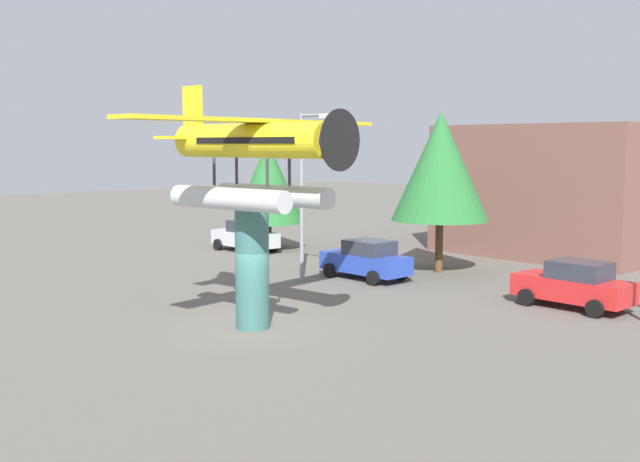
% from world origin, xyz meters
% --- Properties ---
extents(ground_plane, '(140.00, 140.00, 0.00)m').
position_xyz_m(ground_plane, '(0.00, 0.00, 0.00)').
color(ground_plane, '#605B54').
extents(display_pedestal, '(1.10, 1.10, 3.94)m').
position_xyz_m(display_pedestal, '(0.00, 0.00, 1.97)').
color(display_pedestal, '#386B66').
rests_on(display_pedestal, ground).
extents(floatplane_monument, '(7.05, 10.46, 4.00)m').
position_xyz_m(floatplane_monument, '(0.13, 0.02, 5.61)').
color(floatplane_monument, silver).
rests_on(floatplane_monument, display_pedestal).
extents(car_near_silver, '(4.20, 2.02, 1.76)m').
position_xyz_m(car_near_silver, '(-14.31, 10.58, 0.88)').
color(car_near_silver, silver).
rests_on(car_near_silver, ground).
extents(car_mid_blue, '(4.20, 2.02, 1.76)m').
position_xyz_m(car_mid_blue, '(-3.69, 9.21, 0.88)').
color(car_mid_blue, '#2847B7').
rests_on(car_mid_blue, ground).
extents(car_far_red, '(4.20, 2.02, 1.76)m').
position_xyz_m(car_far_red, '(5.63, 10.45, 0.88)').
color(car_far_red, red).
rests_on(car_far_red, ground).
extents(streetlight_primary, '(1.84, 0.28, 7.29)m').
position_xyz_m(streetlight_primary, '(-5.15, 6.87, 4.27)').
color(streetlight_primary, gray).
rests_on(streetlight_primary, ground).
extents(storefront_building, '(11.33, 6.95, 7.00)m').
position_xyz_m(storefront_building, '(-2.12, 22.00, 3.50)').
color(storefront_building, brown).
rests_on(storefront_building, ground).
extents(tree_west, '(4.13, 4.13, 6.13)m').
position_xyz_m(tree_west, '(-14.05, 12.00, 3.82)').
color(tree_west, brown).
rests_on(tree_west, ground).
extents(tree_east, '(4.51, 4.51, 7.47)m').
position_xyz_m(tree_east, '(-2.62, 13.01, 4.95)').
color(tree_east, brown).
rests_on(tree_east, ground).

